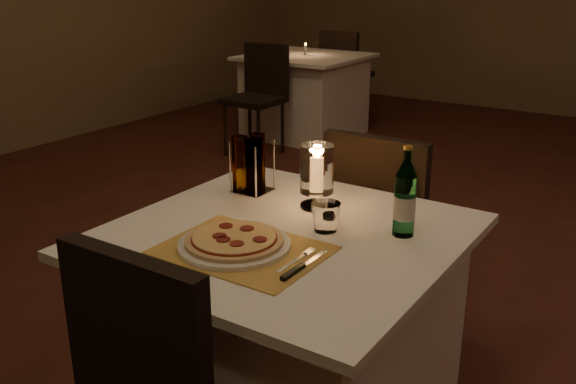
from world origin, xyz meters
The scene contains 16 objects.
floor centered at (0.00, 0.00, -0.01)m, with size 8.00×10.00×0.02m, color #4D2118.
main_table centered at (-0.13, -0.70, 0.37)m, with size 1.00×1.00×0.74m.
chair_far centered at (-0.13, 0.01, 0.55)m, with size 0.42×0.42×0.90m.
placemat centered at (-0.15, -0.88, 0.74)m, with size 0.45×0.34×0.00m, color gold.
plate centered at (-0.18, -0.88, 0.75)m, with size 0.32×0.32×0.01m, color white.
pizza centered at (-0.18, -0.88, 0.77)m, with size 0.28×0.28×0.02m.
fork centered at (0.02, -0.85, 0.75)m, with size 0.02×0.18×0.00m.
knife centered at (0.05, -0.91, 0.75)m, with size 0.02×0.22×0.01m.
tumbler centered at (-0.03, -0.63, 0.78)m, with size 0.09×0.09×0.09m, color white, non-canonical shape.
water_bottle centered at (0.18, -0.53, 0.85)m, with size 0.07×0.07×0.27m.
hurricane_candle centered at (-0.15, -0.47, 0.86)m, with size 0.11×0.11×0.21m.
cruet_caddy centered at (-0.42, -0.47, 0.84)m, with size 0.12×0.12×0.21m.
neighbor_table_left centered at (-2.23, 2.80, 0.37)m, with size 1.00×1.00×0.74m.
neighbor_chair_la centered at (-2.23, 2.09, 0.55)m, with size 0.42×0.42×0.90m.
neighbor_chair_lb centered at (-2.23, 3.51, 0.55)m, with size 0.42×0.42×0.90m.
neighbor_candle_left centered at (-2.23, 2.80, 0.79)m, with size 0.03×0.03×0.11m.
Camera 1 is at (0.86, -2.18, 1.49)m, focal length 40.00 mm.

